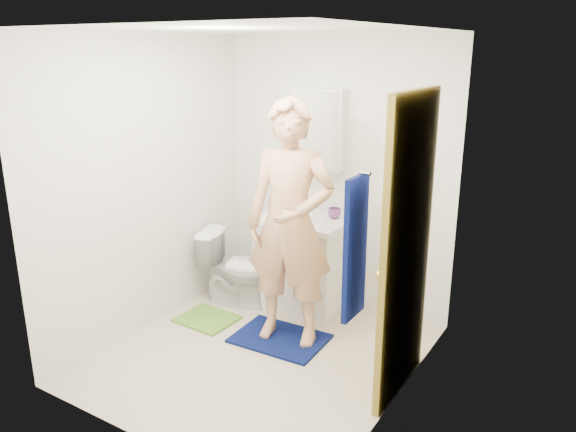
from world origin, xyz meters
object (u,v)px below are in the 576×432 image
object	(u,v)px
towel	(355,249)
toothbrush_cup	(334,213)
vanity_cabinet	(304,265)
soap_dispenser	(275,202)
medicine_cabinet	(318,129)
toilet	(238,268)
man	(290,224)

from	to	relation	value
towel	toothbrush_cup	xyz separation A→B (m)	(-0.95, 1.60, -0.35)
vanity_cabinet	soap_dispenser	distance (m)	0.63
medicine_cabinet	towel	bearing A→B (deg)	-55.39
medicine_cabinet	toilet	xyz separation A→B (m)	(-0.55, -0.49, -1.25)
towel	man	xyz separation A→B (m)	(-0.96, 0.89, -0.26)
towel	toothbrush_cup	size ratio (longest dim) A/B	6.93
towel	toilet	bearing A→B (deg)	144.76
towel	soap_dispenser	world-z (taller)	towel
towel	soap_dispenser	size ratio (longest dim) A/B	3.87
soap_dispenser	towel	bearing A→B (deg)	-44.76
soap_dispenser	man	world-z (taller)	man
vanity_cabinet	towel	xyz separation A→B (m)	(1.18, -1.48, 0.85)
vanity_cabinet	soap_dispenser	xyz separation A→B (m)	(-0.30, -0.02, 0.55)
toothbrush_cup	man	xyz separation A→B (m)	(-0.01, -0.72, 0.09)
vanity_cabinet	man	xyz separation A→B (m)	(0.22, -0.60, 0.59)
vanity_cabinet	toilet	world-z (taller)	vanity_cabinet
medicine_cabinet	man	bearing A→B (deg)	-74.96
soap_dispenser	man	bearing A→B (deg)	-48.15
towel	man	distance (m)	1.33
toothbrush_cup	man	distance (m)	0.72
medicine_cabinet	toilet	distance (m)	1.45
vanity_cabinet	medicine_cabinet	bearing A→B (deg)	90.00
medicine_cabinet	toilet	bearing A→B (deg)	-138.06
towel	man	world-z (taller)	man
toilet	vanity_cabinet	bearing A→B (deg)	-79.52
man	towel	bearing A→B (deg)	-55.31
toilet	soap_dispenser	bearing A→B (deg)	-60.19
toothbrush_cup	man	world-z (taller)	man
towel	toilet	world-z (taller)	towel
toilet	toothbrush_cup	bearing A→B (deg)	-79.23
man	medicine_cabinet	bearing A→B (deg)	92.46
toothbrush_cup	man	bearing A→B (deg)	-90.87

